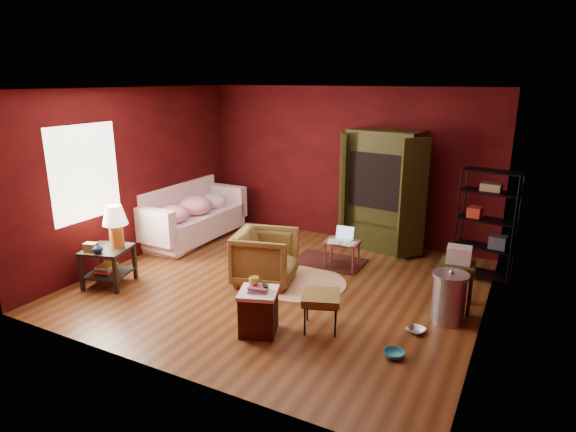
% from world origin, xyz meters
% --- Properties ---
extents(room, '(5.54, 5.04, 2.84)m').
position_xyz_m(room, '(-0.04, -0.01, 1.40)').
color(room, brown).
rests_on(room, ground).
extents(sofa, '(0.71, 2.01, 0.77)m').
position_xyz_m(sofa, '(-2.45, 1.02, 0.39)').
color(sofa, white).
rests_on(sofa, ground).
extents(armchair, '(0.98, 1.01, 0.87)m').
position_xyz_m(armchair, '(-0.25, -0.03, 0.43)').
color(armchair, black).
rests_on(armchair, ground).
extents(pet_bowl_steel, '(0.23, 0.12, 0.22)m').
position_xyz_m(pet_bowl_steel, '(2.09, -0.49, 0.11)').
color(pet_bowl_steel, '#AAADB1').
rests_on(pet_bowl_steel, ground).
extents(pet_bowl_turquoise, '(0.24, 0.11, 0.23)m').
position_xyz_m(pet_bowl_turquoise, '(2.00, -1.13, 0.11)').
color(pet_bowl_turquoise, '#29A5C3').
rests_on(pet_bowl_turquoise, ground).
extents(vase, '(0.17, 0.17, 0.14)m').
position_xyz_m(vase, '(-2.19, -1.38, 0.64)').
color(vase, '#0C193E').
rests_on(vase, side_table).
extents(mug, '(0.14, 0.12, 0.12)m').
position_xyz_m(mug, '(0.35, -1.34, 0.66)').
color(mug, '#FFFA7C').
rests_on(mug, hamper).
extents(side_table, '(0.74, 0.74, 1.18)m').
position_xyz_m(side_table, '(-2.20, -1.11, 0.71)').
color(side_table, black).
rests_on(side_table, ground).
extents(sofa_cushions, '(0.96, 2.30, 0.95)m').
position_xyz_m(sofa_cushions, '(-2.49, 1.02, 0.47)').
color(sofa_cushions, white).
rests_on(sofa_cushions, sofa).
extents(hamper, '(0.56, 0.56, 0.62)m').
position_xyz_m(hamper, '(0.42, -1.35, 0.28)').
color(hamper, '#41190F').
rests_on(hamper, ground).
extents(footstool, '(0.57, 0.57, 0.46)m').
position_xyz_m(footstool, '(1.04, -0.93, 0.40)').
color(footstool, black).
rests_on(footstool, ground).
extents(rug_round, '(1.40, 1.40, 0.01)m').
position_xyz_m(rug_round, '(0.24, 0.17, 0.01)').
color(rug_round, '#ECE4C4').
rests_on(rug_round, ground).
extents(rug_oriental, '(1.14, 0.77, 0.01)m').
position_xyz_m(rug_oriental, '(0.27, 1.15, 0.02)').
color(rug_oriental, '#4C1914').
rests_on(rug_oriental, ground).
extents(laptop_desk, '(0.55, 0.45, 0.66)m').
position_xyz_m(laptop_desk, '(0.55, 1.01, 0.41)').
color(laptop_desk, brown).
rests_on(laptop_desk, ground).
extents(tv_armoire, '(1.63, 1.01, 2.09)m').
position_xyz_m(tv_armoire, '(0.80, 2.23, 1.09)').
color(tv_armoire, '#2C2A0C').
rests_on(tv_armoire, ground).
extents(wire_shelving, '(0.86, 0.46, 1.67)m').
position_xyz_m(wire_shelving, '(2.59, 1.59, 0.92)').
color(wire_shelving, black).
rests_on(wire_shelving, ground).
extents(small_stand, '(0.46, 0.46, 0.85)m').
position_xyz_m(small_stand, '(2.38, 0.40, 0.64)').
color(small_stand, '#2C2A0C').
rests_on(small_stand, ground).
extents(trash_can, '(0.57, 0.57, 0.69)m').
position_xyz_m(trash_can, '(2.36, -0.02, 0.32)').
color(trash_can, '#A6A6AE').
rests_on(trash_can, ground).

